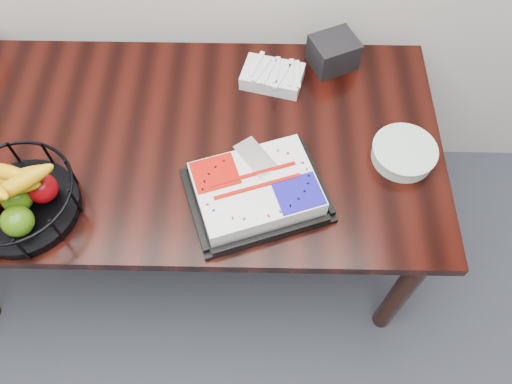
{
  "coord_description": "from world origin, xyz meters",
  "views": [
    {
      "loc": [
        0.31,
        1.01,
        2.08
      ],
      "look_at": [
        0.29,
        1.75,
        0.83
      ],
      "focal_mm": 35.0,
      "sensor_mm": 36.0,
      "label": 1
    }
  ],
  "objects_px": {
    "napkin_box": "(333,52)",
    "plate_stack": "(404,153)",
    "cake_tray": "(256,190)",
    "table": "(172,154)",
    "fruit_basket": "(17,197)"
  },
  "relations": [
    {
      "from": "napkin_box",
      "to": "plate_stack",
      "type": "bearing_deg",
      "value": -63.97
    },
    {
      "from": "cake_tray",
      "to": "table",
      "type": "bearing_deg",
      "value": 143.49
    },
    {
      "from": "plate_stack",
      "to": "fruit_basket",
      "type": "bearing_deg",
      "value": -169.57
    },
    {
      "from": "napkin_box",
      "to": "table",
      "type": "bearing_deg",
      "value": -147.92
    },
    {
      "from": "table",
      "to": "plate_stack",
      "type": "distance_m",
      "value": 0.77
    },
    {
      "from": "table",
      "to": "fruit_basket",
      "type": "distance_m",
      "value": 0.51
    },
    {
      "from": "cake_tray",
      "to": "plate_stack",
      "type": "relative_size",
      "value": 2.37
    },
    {
      "from": "table",
      "to": "fruit_basket",
      "type": "bearing_deg",
      "value": -145.33
    },
    {
      "from": "cake_tray",
      "to": "napkin_box",
      "type": "bearing_deg",
      "value": 64.97
    },
    {
      "from": "table",
      "to": "fruit_basket",
      "type": "relative_size",
      "value": 5.14
    },
    {
      "from": "table",
      "to": "napkin_box",
      "type": "bearing_deg",
      "value": 32.08
    },
    {
      "from": "table",
      "to": "cake_tray",
      "type": "distance_m",
      "value": 0.39
    },
    {
      "from": "table",
      "to": "plate_stack",
      "type": "bearing_deg",
      "value": -4.76
    },
    {
      "from": "fruit_basket",
      "to": "napkin_box",
      "type": "distance_m",
      "value": 1.15
    },
    {
      "from": "fruit_basket",
      "to": "table",
      "type": "bearing_deg",
      "value": 34.67
    }
  ]
}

